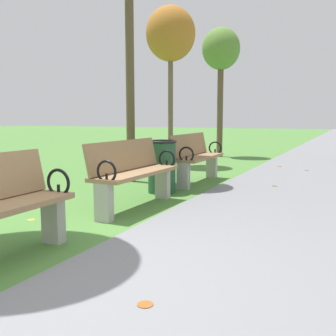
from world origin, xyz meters
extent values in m
plane|color=#4C7F38|center=(0.00, 0.00, 0.00)|extent=(80.00, 80.00, 0.00)
cube|color=#A8A59E|center=(-0.46, 0.69, 0.23)|extent=(0.20, 0.12, 0.45)
torus|color=black|center=(-0.40, 0.71, 0.59)|extent=(0.27, 0.03, 0.27)
cylinder|color=black|center=(-0.40, 0.71, 0.51)|extent=(0.03, 0.03, 0.12)
cube|color=#93704C|center=(-0.45, 2.29, 0.47)|extent=(0.47, 1.61, 0.05)
cube|color=#93704C|center=(-0.64, 2.29, 0.70)|extent=(0.15, 1.60, 0.40)
cube|color=#A8A59E|center=(-0.46, 1.55, 0.23)|extent=(0.20, 0.12, 0.45)
cube|color=#A8A59E|center=(-0.44, 3.03, 0.23)|extent=(0.20, 0.12, 0.45)
torus|color=black|center=(-0.41, 1.53, 0.59)|extent=(0.27, 0.04, 0.27)
cylinder|color=black|center=(-0.41, 1.53, 0.51)|extent=(0.03, 0.03, 0.12)
torus|color=black|center=(-0.37, 3.05, 0.59)|extent=(0.27, 0.04, 0.27)
cylinder|color=black|center=(-0.37, 3.05, 0.51)|extent=(0.03, 0.03, 0.12)
cube|color=#93704C|center=(-0.45, 4.57, 0.47)|extent=(0.46, 1.60, 0.05)
cube|color=#93704C|center=(-0.64, 4.57, 0.70)|extent=(0.14, 1.60, 0.40)
cube|color=#A8A59E|center=(-0.44, 3.83, 0.23)|extent=(0.20, 0.12, 0.45)
cube|color=#A8A59E|center=(-0.46, 5.31, 0.23)|extent=(0.20, 0.12, 0.45)
torus|color=black|center=(-0.38, 3.81, 0.59)|extent=(0.27, 0.03, 0.27)
cylinder|color=black|center=(-0.38, 3.81, 0.51)|extent=(0.03, 0.03, 0.12)
torus|color=black|center=(-0.40, 5.33, 0.59)|extent=(0.27, 0.03, 0.27)
cylinder|color=black|center=(-0.40, 5.33, 0.51)|extent=(0.03, 0.03, 0.12)
cylinder|color=brown|center=(-1.68, 4.21, 2.06)|extent=(0.16, 0.16, 4.11)
cylinder|color=brown|center=(-2.05, 6.76, 1.39)|extent=(0.12, 0.12, 2.78)
ellipsoid|color=#B26B28|center=(-2.05, 6.76, 3.20)|extent=(1.19, 1.19, 1.31)
cylinder|color=brown|center=(-1.64, 9.43, 1.41)|extent=(0.18, 0.18, 2.83)
ellipsoid|color=#5B8438|center=(-1.64, 9.43, 3.22)|extent=(1.12, 1.12, 1.24)
cylinder|color=#234C2D|center=(-0.65, 3.44, 0.40)|extent=(0.44, 0.44, 0.80)
torus|color=black|center=(-0.65, 3.44, 0.82)|extent=(0.48, 0.48, 0.04)
cylinder|color=gold|center=(-1.29, 1.24, 0.00)|extent=(0.11, 0.11, 0.00)
cylinder|color=#93511E|center=(0.98, -0.10, 0.02)|extent=(0.15, 0.15, 0.00)
cylinder|color=#93511E|center=(0.50, 7.51, 0.02)|extent=(0.14, 0.14, 0.00)
cylinder|color=brown|center=(1.17, 7.08, 0.02)|extent=(0.11, 0.11, 0.00)
cylinder|color=#93511E|center=(-2.35, 2.95, 0.00)|extent=(0.10, 0.10, 0.00)
cylinder|color=brown|center=(0.90, 4.71, 0.02)|extent=(0.14, 0.14, 0.00)
camera|label=1|loc=(2.14, -2.19, 1.21)|focal=42.43mm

